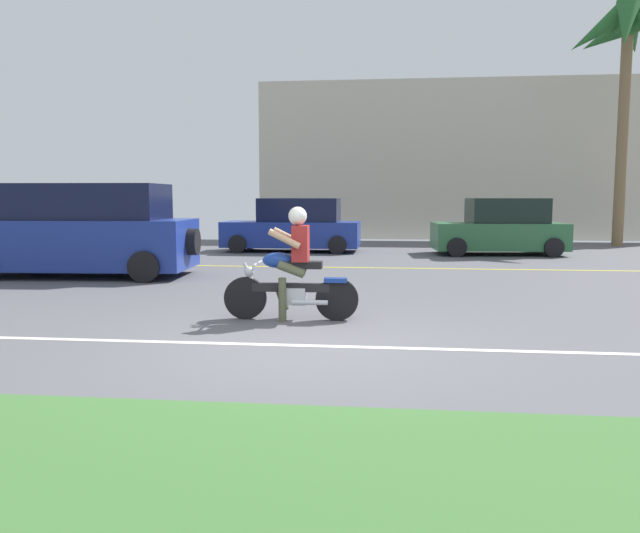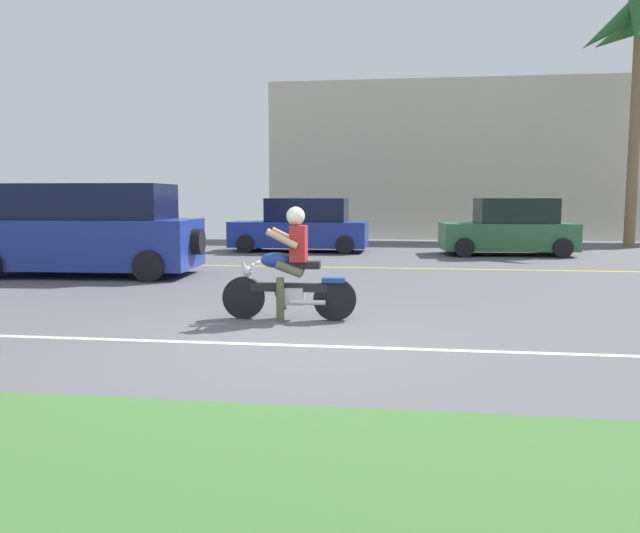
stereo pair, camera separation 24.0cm
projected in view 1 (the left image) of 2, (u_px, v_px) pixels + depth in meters
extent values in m
cube|color=#545459|center=(330.00, 305.00, 10.24)|extent=(56.00, 30.00, 0.04)
cube|color=#3D6B33|center=(195.00, 530.00, 3.22)|extent=(56.00, 3.80, 0.06)
cube|color=silver|center=(305.00, 346.00, 7.33)|extent=(50.40, 0.12, 0.01)
cube|color=yellow|center=(351.00, 267.00, 15.48)|extent=(50.40, 0.12, 0.01)
cylinder|color=black|center=(245.00, 298.00, 8.93)|extent=(0.60, 0.11, 0.60)
cylinder|color=black|center=(337.00, 299.00, 8.82)|extent=(0.60, 0.11, 0.60)
cylinder|color=#B7BAC1|center=(252.00, 281.00, 8.89)|extent=(0.27, 0.06, 0.52)
cube|color=black|center=(291.00, 287.00, 8.86)|extent=(1.09, 0.13, 0.12)
cube|color=#B7BAC1|center=(294.00, 296.00, 8.86)|extent=(0.32, 0.21, 0.24)
ellipsoid|color=navy|center=(278.00, 260.00, 8.83)|extent=(0.44, 0.24, 0.22)
cube|color=black|center=(305.00, 265.00, 8.80)|extent=(0.48, 0.23, 0.10)
cube|color=navy|center=(336.00, 280.00, 8.79)|extent=(0.32, 0.17, 0.06)
cylinder|color=#B7BAC1|center=(258.00, 263.00, 8.86)|extent=(0.05, 0.62, 0.04)
sphere|color=#B7BAC1|center=(249.00, 272.00, 8.88)|extent=(0.14, 0.14, 0.14)
cylinder|color=#B7BAC1|center=(310.00, 302.00, 8.73)|extent=(0.50, 0.08, 0.07)
cube|color=maroon|center=(301.00, 243.00, 8.78)|extent=(0.23, 0.32, 0.50)
sphere|color=silver|center=(298.00, 216.00, 8.74)|extent=(0.26, 0.26, 0.26)
cylinder|color=#51563D|center=(293.00, 267.00, 8.92)|extent=(0.40, 0.14, 0.25)
cylinder|color=#51563D|center=(291.00, 269.00, 8.73)|extent=(0.40, 0.14, 0.25)
cylinder|color=#51563D|center=(282.00, 300.00, 8.74)|extent=(0.11, 0.11, 0.61)
cylinder|color=#51563D|center=(282.00, 299.00, 9.01)|extent=(0.21, 0.12, 0.34)
cylinder|color=tan|center=(288.00, 237.00, 8.98)|extent=(0.45, 0.10, 0.28)
cylinder|color=tan|center=(284.00, 239.00, 8.59)|extent=(0.45, 0.10, 0.28)
cube|color=navy|center=(81.00, 244.00, 13.78)|extent=(4.84, 2.20, 1.06)
cube|color=black|center=(84.00, 202.00, 13.67)|extent=(3.50, 1.86, 0.77)
cylinder|color=black|center=(172.00, 258.00, 14.69)|extent=(0.65, 0.26, 0.64)
cylinder|color=black|center=(29.00, 257.00, 14.87)|extent=(0.65, 0.26, 0.64)
cylinder|color=black|center=(144.00, 267.00, 12.77)|extent=(0.65, 0.26, 0.64)
cylinder|color=black|center=(193.00, 242.00, 13.64)|extent=(0.23, 0.59, 0.58)
cube|color=white|center=(92.00, 237.00, 19.58)|extent=(3.96, 1.65, 0.65)
cube|color=#444346|center=(84.00, 217.00, 19.53)|extent=(2.30, 1.42, 0.60)
cylinder|color=black|center=(35.00, 245.00, 18.94)|extent=(0.56, 0.18, 0.56)
cylinder|color=black|center=(126.00, 246.00, 18.64)|extent=(0.56, 0.18, 0.56)
cylinder|color=black|center=(62.00, 242.00, 20.56)|extent=(0.56, 0.18, 0.56)
cylinder|color=black|center=(147.00, 242.00, 20.25)|extent=(0.56, 0.18, 0.56)
cube|color=navy|center=(291.00, 234.00, 20.07)|extent=(4.30, 1.71, 0.79)
cube|color=black|center=(299.00, 210.00, 19.95)|extent=(2.50, 1.46, 0.73)
cylinder|color=black|center=(342.00, 241.00, 20.72)|extent=(0.56, 0.19, 0.56)
cylinder|color=black|center=(250.00, 240.00, 21.10)|extent=(0.56, 0.19, 0.56)
cylinder|color=black|center=(337.00, 245.00, 19.09)|extent=(0.56, 0.19, 0.56)
cylinder|color=black|center=(238.00, 244.00, 19.47)|extent=(0.56, 0.19, 0.56)
cube|color=#2D663D|center=(498.00, 236.00, 19.01)|extent=(3.95, 2.03, 0.80)
cube|color=black|center=(507.00, 211.00, 18.92)|extent=(2.33, 1.66, 0.73)
cylinder|color=black|center=(535.00, 243.00, 19.85)|extent=(0.57, 0.22, 0.56)
cylinder|color=black|center=(447.00, 243.00, 19.95)|extent=(0.57, 0.22, 0.56)
cylinder|color=black|center=(554.00, 248.00, 18.12)|extent=(0.57, 0.22, 0.56)
cylinder|color=black|center=(457.00, 247.00, 18.22)|extent=(0.57, 0.22, 0.56)
cylinder|color=brown|center=(622.00, 136.00, 21.93)|extent=(0.37, 0.37, 7.62)
sphere|color=#235B28|center=(628.00, 23.00, 21.51)|extent=(0.97, 0.97, 0.97)
cone|color=#235B28|center=(632.00, 36.00, 22.36)|extent=(1.75, 2.43, 1.49)
cone|color=#235B28|center=(605.00, 37.00, 22.45)|extent=(1.77, 2.40, 1.20)
cone|color=#235B28|center=(598.00, 31.00, 21.61)|extent=(2.26, 0.87, 1.92)
cone|color=#235B28|center=(626.00, 23.00, 20.68)|extent=(1.48, 2.16, 2.17)
cylinder|color=black|center=(106.00, 255.00, 16.16)|extent=(0.12, 0.51, 0.51)
cylinder|color=black|center=(121.00, 251.00, 17.26)|extent=(0.12, 0.51, 0.51)
cylinder|color=#B7BAC1|center=(107.00, 246.00, 16.22)|extent=(0.06, 0.23, 0.44)
cube|color=black|center=(113.00, 248.00, 16.70)|extent=(0.16, 0.93, 0.10)
cube|color=#B7BAC1|center=(114.00, 251.00, 16.75)|extent=(0.19, 0.28, 0.20)
ellipsoid|color=black|center=(111.00, 236.00, 16.51)|extent=(0.37, 0.20, 0.19)
cube|color=black|center=(115.00, 237.00, 16.84)|extent=(0.22, 0.42, 0.08)
cube|color=black|center=(120.00, 243.00, 17.22)|extent=(0.16, 0.28, 0.05)
cylinder|color=#B7BAC1|center=(108.00, 238.00, 16.27)|extent=(0.53, 0.07, 0.03)
sphere|color=#B7BAC1|center=(106.00, 242.00, 16.18)|extent=(0.12, 0.12, 0.12)
cylinder|color=#B7BAC1|center=(121.00, 253.00, 16.95)|extent=(0.09, 0.43, 0.06)
cube|color=#4C7F4C|center=(114.00, 227.00, 16.76)|extent=(0.29, 0.21, 0.43)
sphere|color=black|center=(113.00, 215.00, 16.69)|extent=(0.22, 0.22, 0.22)
cylinder|color=#2D334C|center=(110.00, 239.00, 16.69)|extent=(0.14, 0.35, 0.21)
cylinder|color=#2D334C|center=(117.00, 239.00, 16.69)|extent=(0.14, 0.35, 0.21)
cylinder|color=#2D334C|center=(117.00, 253.00, 16.62)|extent=(0.10, 0.10, 0.52)
cylinder|color=#2D334C|center=(108.00, 254.00, 16.60)|extent=(0.11, 0.18, 0.29)
cylinder|color=tan|center=(106.00, 225.00, 16.59)|extent=(0.11, 0.39, 0.24)
cylinder|color=tan|center=(118.00, 225.00, 16.58)|extent=(0.11, 0.39, 0.24)
cube|color=beige|center=(467.00, 162.00, 27.21)|extent=(17.33, 4.00, 6.41)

